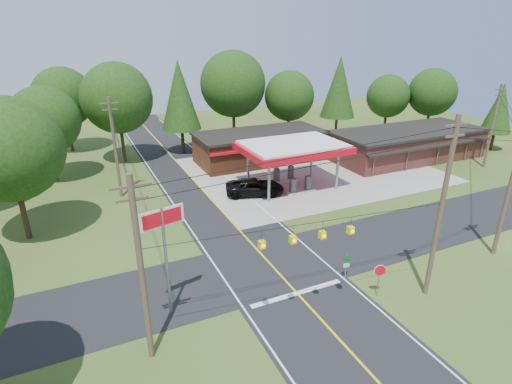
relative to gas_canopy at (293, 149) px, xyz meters
name	(u,v)px	position (x,y,z in m)	size (l,w,h in m)	color
ground	(272,266)	(-9.00, -13.00, -4.27)	(120.00, 120.00, 0.00)	#314C1B
main_highway	(272,266)	(-9.00, -13.00, -4.26)	(8.00, 120.00, 0.02)	black
cross_road	(272,266)	(-9.00, -13.00, -4.25)	(70.00, 7.00, 0.02)	black
lane_center_yellow	(272,265)	(-9.00, -13.00, -4.24)	(0.15, 110.00, 0.00)	yellow
gas_canopy	(293,149)	(0.00, 0.00, 0.00)	(10.60, 7.40, 4.88)	gray
convenience_store	(260,146)	(1.00, 9.98, -2.35)	(16.40, 7.55, 3.80)	brown
strip_building	(407,144)	(19.00, 2.98, -2.35)	(20.40, 8.75, 3.80)	#3D1C19
utility_pole_near_right	(441,208)	(-1.50, -20.00, 1.69)	(1.80, 0.30, 11.50)	#473828
utility_pole_near_left	(141,270)	(-18.50, -18.00, 0.93)	(1.80, 0.30, 10.00)	#473828
utility_pole_far_left	(115,147)	(-17.00, 5.00, 0.93)	(1.80, 0.30, 10.00)	#473828
utility_pole_right_b	(509,189)	(7.00, -18.50, 0.93)	(1.80, 0.30, 10.00)	#473828
utility_pole_far_right	(493,125)	(25.00, -4.00, 0.93)	(1.80, 0.30, 10.00)	#473828
utility_pole_north	(112,118)	(-15.50, 22.00, 0.48)	(0.30, 0.30, 9.50)	#473828
overhead_beacons	(308,225)	(-10.00, -19.00, 1.95)	(17.04, 2.04, 1.03)	black
treeline_backdrop	(185,106)	(-8.18, 11.01, 3.22)	(70.27, 51.59, 13.30)	#332316
suv_car	(255,187)	(-4.50, -0.30, -3.44)	(5.93, 5.93, 1.65)	black
sedan_car	(281,158)	(3.00, 8.00, -3.65)	(3.60, 3.60, 1.22)	white
big_stop_sign	(164,236)	(-16.76, -15.01, 0.86)	(2.51, 0.64, 6.89)	gray
octagonal_stop_sign	(380,273)	(-4.50, -18.90, -2.58)	(0.74, 0.35, 2.27)	gray
route_sign_post	(346,263)	(-5.20, -16.52, -3.06)	(0.41, 0.13, 2.04)	gray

